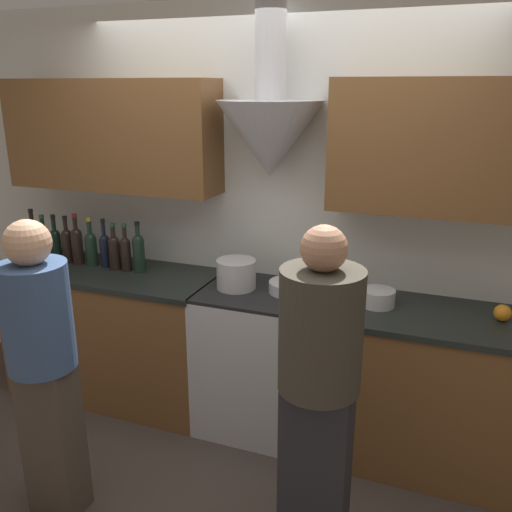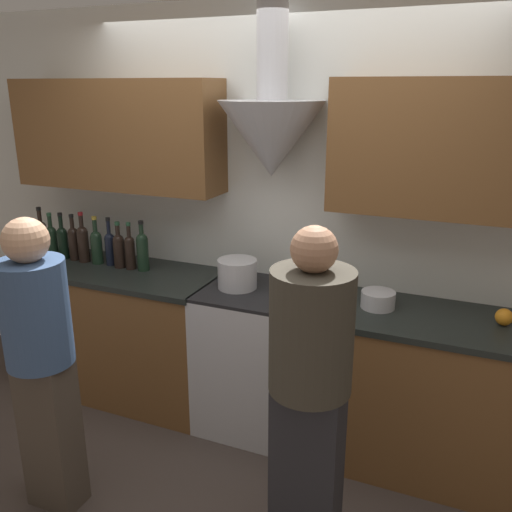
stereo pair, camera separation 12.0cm
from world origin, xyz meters
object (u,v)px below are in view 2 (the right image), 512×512
Objects in this scene: wine_bottle_9 at (143,250)px; person_foreground_right at (309,392)px; stove_range at (262,359)px; wine_bottle_8 at (130,250)px; wine_bottle_1 at (52,240)px; saucepan at (378,299)px; wine_bottle_6 at (110,247)px; wine_bottle_4 at (83,242)px; orange_fruit at (504,317)px; wine_bottle_0 at (42,236)px; mixing_bowl at (290,287)px; wine_bottle_3 at (74,241)px; wine_bottle_5 at (96,245)px; wine_bottle_2 at (63,241)px; person_foreground_left at (41,356)px; stock_pot at (237,274)px; wine_bottle_7 at (119,249)px.

wine_bottle_9 is 0.21× the size of person_foreground_right.
wine_bottle_8 is (-0.98, 0.04, 0.59)m from stove_range.
saucepan is (2.34, -0.03, -0.08)m from wine_bottle_1.
wine_bottle_6 is (0.50, 0.01, 0.00)m from wine_bottle_1.
person_foreground_right reaches higher than stove_range.
orange_fruit is (2.70, -0.00, -0.10)m from wine_bottle_4.
wine_bottle_0 is 1.88× the size of saucepan.
wine_bottle_4 reaches higher than wine_bottle_1.
mixing_bowl is at bearing 179.99° from orange_fruit.
wine_bottle_3 is 3.69× the size of orange_fruit.
wine_bottle_5 is 1.00× the size of wine_bottle_6.
person_foreground_right is (2.24, -0.94, -0.17)m from wine_bottle_1.
person_foreground_right is at bearing -24.87° from wine_bottle_3.
saucepan is (0.69, 0.02, 0.51)m from stove_range.
wine_bottle_1 reaches higher than wine_bottle_8.
wine_bottle_9 is at bearing 147.28° from person_foreground_right.
orange_fruit is (2.79, -0.02, -0.09)m from wine_bottle_3.
wine_bottle_1 is at bearing -179.38° from wine_bottle_2.
wine_bottle_3 is 0.97× the size of wine_bottle_9.
wine_bottle_5 is at bearing 152.94° from person_foreground_right.
wine_bottle_2 reaches higher than saucepan.
wine_bottle_5 reaches higher than orange_fruit.
orange_fruit is (2.59, -0.01, -0.09)m from wine_bottle_5.
wine_bottle_6 reaches higher than saucepan.
stove_range is 2.86× the size of wine_bottle_1.
mixing_bowl is 2.83× the size of orange_fruit.
wine_bottle_3 is at bearing 172.79° from wine_bottle_4.
person_foreground_left reaches higher than wine_bottle_2.
person_foreground_right reaches higher than wine_bottle_5.
person_foreground_right is (-0.11, -0.91, -0.09)m from saucepan.
wine_bottle_1 is at bearing 179.88° from orange_fruit.
wine_bottle_6 is 1.39× the size of stock_pot.
wine_bottle_2 is 1.01× the size of wine_bottle_3.
wine_bottle_5 reaches higher than wine_bottle_7.
wine_bottle_3 is 1.63m from mixing_bowl.
wine_bottle_6 is 0.21× the size of person_foreground_right.
wine_bottle_6 is at bearing 4.15° from wine_bottle_4.
wine_bottle_2 is 1.00× the size of wine_bottle_6.
wine_bottle_4 is at bearing -7.21° from wine_bottle_3.
wine_bottle_1 is 3.63× the size of orange_fruit.
wine_bottle_3 is at bearing 177.91° from wine_bottle_5.
wine_bottle_2 is 1.32× the size of mixing_bowl.
saucepan is at bearing -0.67° from wine_bottle_1.
wine_bottle_5 is at bearing 0.21° from wine_bottle_1.
wine_bottle_9 is 1.35× the size of mixing_bowl.
wine_bottle_6 reaches higher than mixing_bowl.
wine_bottle_4 is at bearing 178.34° from stove_range.
wine_bottle_2 is 2.89m from orange_fruit.
person_foreground_left reaches higher than wine_bottle_3.
wine_bottle_4 is 0.22× the size of person_foreground_right.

